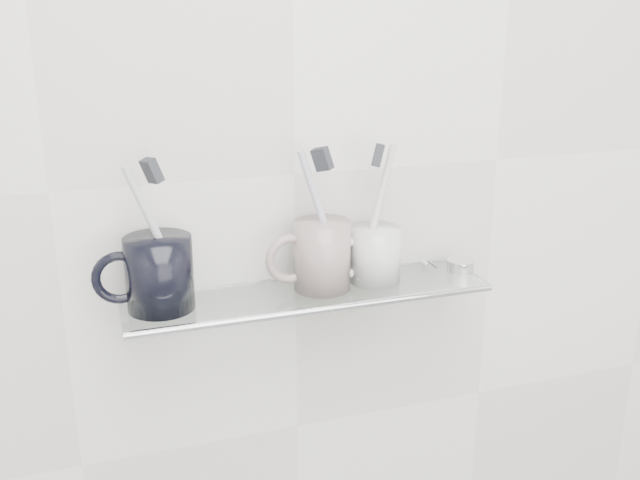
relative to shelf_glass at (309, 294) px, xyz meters
name	(u,v)px	position (x,y,z in m)	size (l,w,h in m)	color
wall_back	(295,174)	(0.00, 0.06, 0.15)	(2.50, 2.50, 0.00)	silver
shelf_glass	(309,294)	(0.00, 0.00, 0.00)	(0.50, 0.12, 0.01)	silver
shelf_rail	(322,309)	(0.00, -0.06, 0.00)	(0.01, 0.01, 0.50)	silver
bracket_left	(149,308)	(-0.21, 0.05, -0.01)	(0.02, 0.02, 0.03)	silver
bracket_right	(431,273)	(0.21, 0.05, -0.01)	(0.02, 0.02, 0.03)	silver
mug_left	(159,273)	(-0.20, 0.00, 0.05)	(0.09, 0.09, 0.10)	black
mug_left_handle	(120,278)	(-0.25, 0.00, 0.05)	(0.07, 0.07, 0.01)	black
toothbrush_left	(156,233)	(-0.20, 0.00, 0.10)	(0.01, 0.01, 0.19)	silver
bristles_left	(152,171)	(-0.20, 0.00, 0.19)	(0.01, 0.02, 0.03)	#27292E
mug_center	(322,255)	(0.02, 0.00, 0.05)	(0.08, 0.08, 0.10)	silver
mug_center_handle	(290,259)	(-0.02, 0.00, 0.05)	(0.07, 0.07, 0.01)	silver
toothbrush_center	(322,218)	(0.02, 0.00, 0.10)	(0.01, 0.01, 0.19)	#AEAACA
bristles_center	(322,159)	(0.02, 0.00, 0.19)	(0.01, 0.02, 0.03)	#27292E
mug_right	(375,255)	(0.10, 0.00, 0.04)	(0.07, 0.07, 0.08)	silver
mug_right_handle	(348,258)	(0.06, 0.00, 0.04)	(0.06, 0.06, 0.01)	silver
toothbrush_right	(376,213)	(0.10, 0.00, 0.10)	(0.01, 0.01, 0.19)	beige
bristles_right	(378,155)	(0.10, 0.00, 0.19)	(0.01, 0.02, 0.03)	#27292E
chrome_cap	(461,265)	(0.24, 0.00, 0.01)	(0.04, 0.04, 0.02)	silver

